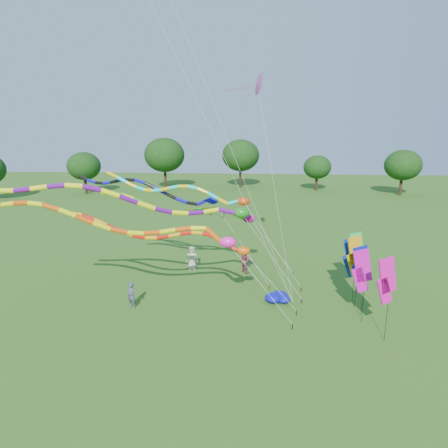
# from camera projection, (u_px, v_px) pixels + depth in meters

# --- Properties ---
(ground) EXTENTS (160.00, 160.00, 0.00)m
(ground) POSITION_uv_depth(u_px,v_px,m) (250.00, 341.00, 18.79)
(ground) COLOR #2C5D18
(ground) RESTS_ON ground
(tree_ring) EXTENTS (116.95, 113.16, 9.71)m
(tree_ring) POSITION_uv_depth(u_px,v_px,m) (248.00, 219.00, 20.26)
(tree_ring) COLOR #382314
(tree_ring) RESTS_ON ground
(tube_kite_red) EXTENTS (12.87, 1.22, 6.27)m
(tube_kite_red) POSITION_uv_depth(u_px,v_px,m) (179.00, 237.00, 21.53)
(tube_kite_red) COLOR black
(tube_kite_red) RESTS_ON ground
(tube_kite_orange) EXTENTS (15.02, 1.28, 7.41)m
(tube_kite_orange) POSITION_uv_depth(u_px,v_px,m) (143.00, 227.00, 19.26)
(tube_kite_orange) COLOR black
(tube_kite_orange) RESTS_ON ground
(tube_kite_purple) EXTENTS (15.90, 3.58, 8.33)m
(tube_kite_purple) POSITION_uv_depth(u_px,v_px,m) (154.00, 203.00, 20.10)
(tube_kite_purple) COLOR black
(tube_kite_purple) RESTS_ON ground
(tube_kite_blue) EXTENTS (13.47, 2.60, 7.80)m
(tube_kite_blue) POSITION_uv_depth(u_px,v_px,m) (158.00, 191.00, 25.06)
(tube_kite_blue) COLOR black
(tube_kite_blue) RESTS_ON ground
(tube_kite_cyan) EXTENTS (12.79, 1.50, 8.16)m
(tube_kite_cyan) POSITION_uv_depth(u_px,v_px,m) (192.00, 193.00, 23.95)
(tube_kite_cyan) COLOR black
(tube_kite_cyan) RESTS_ON ground
(tube_kite_green) EXTENTS (13.16, 1.84, 6.90)m
(tube_kite_green) POSITION_uv_depth(u_px,v_px,m) (197.00, 210.00, 26.03)
(tube_kite_green) COLOR black
(tube_kite_green) RESTS_ON ground
(delta_kite_high_c) EXTENTS (4.65, 5.77, 14.33)m
(delta_kite_high_c) POSITION_uv_depth(u_px,v_px,m) (257.00, 84.00, 24.22)
(delta_kite_high_c) COLOR black
(delta_kite_high_c) RESTS_ON ground
(banner_pole_blue_a) EXTENTS (1.15, 0.33, 4.20)m
(banner_pole_blue_a) POSITION_uv_depth(u_px,v_px,m) (361.00, 267.00, 20.76)
(banner_pole_blue_a) COLOR black
(banner_pole_blue_a) RESTS_ON ground
(banner_pole_blue_b) EXTENTS (1.16, 0.17, 4.19)m
(banner_pole_blue_b) POSITION_uv_depth(u_px,v_px,m) (352.00, 258.00, 22.29)
(banner_pole_blue_b) COLOR black
(banner_pole_blue_b) RESTS_ON ground
(banner_pole_magenta_a) EXTENTS (1.16, 0.14, 4.25)m
(banner_pole_magenta_a) POSITION_uv_depth(u_px,v_px,m) (362.00, 271.00, 19.99)
(banner_pole_magenta_a) COLOR black
(banner_pole_magenta_a) RESTS_ON ground
(banner_pole_orange) EXTENTS (1.14, 0.40, 4.49)m
(banner_pole_orange) POSITION_uv_depth(u_px,v_px,m) (355.00, 256.00, 21.66)
(banner_pole_orange) COLOR black
(banner_pole_orange) RESTS_ON ground
(banner_pole_green) EXTENTS (1.16, 0.29, 4.05)m
(banner_pole_green) POSITION_uv_depth(u_px,v_px,m) (356.00, 250.00, 24.14)
(banner_pole_green) COLOR black
(banner_pole_green) RESTS_ON ground
(banner_pole_magenta_b) EXTENTS (1.12, 0.47, 4.48)m
(banner_pole_magenta_b) POSITION_uv_depth(u_px,v_px,m) (386.00, 281.00, 18.02)
(banner_pole_magenta_b) COLOR black
(banner_pole_magenta_b) RESTS_ON ground
(blue_nylon_heap) EXTENTS (1.38, 1.27, 0.58)m
(blue_nylon_heap) POSITION_uv_depth(u_px,v_px,m) (278.00, 299.00, 22.92)
(blue_nylon_heap) COLOR #0C11A7
(blue_nylon_heap) RESTS_ON ground
(person_a) EXTENTS (0.95, 0.68, 1.81)m
(person_a) POSITION_uv_depth(u_px,v_px,m) (192.00, 258.00, 28.48)
(person_a) COLOR #B8B1A6
(person_a) RESTS_ON ground
(person_b) EXTENTS (0.70, 0.65, 1.61)m
(person_b) POSITION_uv_depth(u_px,v_px,m) (131.00, 296.00, 22.13)
(person_b) COLOR #43475F
(person_b) RESTS_ON ground
(person_c) EXTENTS (1.10, 1.14, 1.86)m
(person_c) POSITION_uv_depth(u_px,v_px,m) (245.00, 260.00, 27.92)
(person_c) COLOR brown
(person_c) RESTS_ON ground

